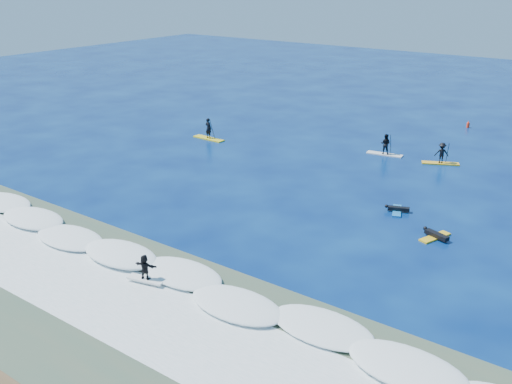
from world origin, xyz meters
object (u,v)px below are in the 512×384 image
Objects in this scene: sup_paddler_left at (209,132)px; sup_paddler_center at (385,146)px; sup_paddler_right at (442,154)px; marker_buoy at (468,125)px; wave_surfer at (145,269)px; prone_paddler_near at (435,236)px; prone_paddler_far at (397,210)px.

sup_paddler_center is at bearing 20.38° from sup_paddler_left.
sup_paddler_right reaches higher than marker_buoy.
sup_paddler_center is at bearing -102.52° from marker_buoy.
sup_paddler_center is at bearing 74.63° from wave_surfer.
wave_surfer is (-0.76, -26.50, 0.01)m from sup_paddler_center.
sup_paddler_right is at bearing -4.04° from sup_paddler_center.
sup_paddler_right is at bearing -82.42° from marker_buoy.
sup_paddler_left is 4.62× the size of marker_buoy.
prone_paddler_near is 1.10× the size of prone_paddler_far.
wave_surfer is (14.28, -21.56, 0.08)m from sup_paddler_left.
sup_paddler_left is at bearing 53.14° from prone_paddler_far.
prone_paddler_far is (20.71, -5.86, -0.57)m from sup_paddler_left.
prone_paddler_far is (-3.31, 2.37, -0.01)m from prone_paddler_near.
prone_paddler_near is 4.07m from prone_paddler_far.
prone_paddler_far is at bearing 54.00° from wave_surfer.
sup_paddler_left reaches higher than sup_paddler_center.
wave_surfer is 39.77m from marker_buoy.
marker_buoy is at bearing 71.94° from sup_paddler_right.
sup_paddler_center reaches higher than prone_paddler_near.
prone_paddler_near is (4.38, -13.53, -0.63)m from sup_paddler_right.
sup_paddler_left is 1.12× the size of sup_paddler_right.
sup_paddler_center is 15.95m from prone_paddler_near.
sup_paddler_right is 4.12× the size of marker_buoy.
marker_buoy is (-2.76, 23.90, 0.17)m from prone_paddler_far.
wave_surfer is (-6.43, -15.70, 0.65)m from prone_paddler_far.
prone_paddler_far is (1.06, -11.17, -0.64)m from sup_paddler_right.
sup_paddler_right is at bearing 37.44° from prone_paddler_near.
sup_paddler_left is at bearing 109.79° from wave_surfer.
sup_paddler_center is 1.05× the size of sup_paddler_right.
sup_paddler_center is 13.43m from marker_buoy.
sup_paddler_right is at bearing 17.32° from sup_paddler_left.
marker_buoy reaches higher than prone_paddler_far.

